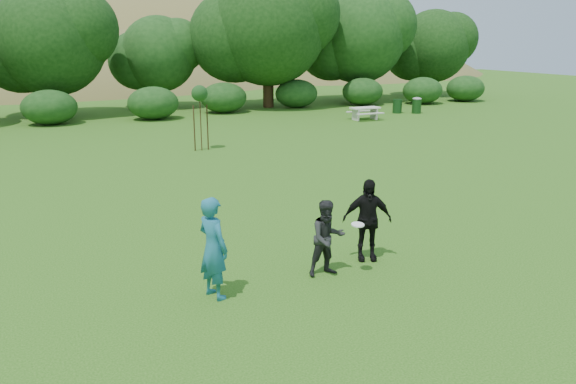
# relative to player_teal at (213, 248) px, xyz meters

# --- Properties ---
(ground) EXTENTS (120.00, 120.00, 0.00)m
(ground) POSITION_rel_player_teal_xyz_m (2.79, -0.33, -1.00)
(ground) COLOR #19470C
(ground) RESTS_ON ground
(player_teal) EXTENTS (0.70, 0.85, 1.99)m
(player_teal) POSITION_rel_player_teal_xyz_m (0.00, 0.00, 0.00)
(player_teal) COLOR #1B617D
(player_teal) RESTS_ON ground
(player_grey) EXTENTS (0.81, 0.64, 1.62)m
(player_grey) POSITION_rel_player_teal_xyz_m (2.46, 0.01, -0.19)
(player_grey) COLOR black
(player_grey) RESTS_ON ground
(player_black) EXTENTS (1.18, 0.82, 1.86)m
(player_black) POSITION_rel_player_teal_xyz_m (3.67, 0.40, -0.07)
(player_black) COLOR black
(player_black) RESTS_ON ground
(trash_can_near) EXTENTS (0.60, 0.60, 0.90)m
(trash_can_near) POSITION_rel_player_teal_xyz_m (19.25, 21.11, -0.55)
(trash_can_near) COLOR #153917
(trash_can_near) RESTS_ON ground
(frisbee) EXTENTS (0.27, 0.27, 0.05)m
(frisbee) POSITION_rel_player_teal_xyz_m (3.01, -0.28, 0.12)
(frisbee) COLOR white
(frisbee) RESTS_ON ground
(sapling) EXTENTS (0.70, 0.70, 2.85)m
(sapling) POSITION_rel_player_teal_xyz_m (3.91, 14.23, 1.42)
(sapling) COLOR #402C19
(sapling) RESTS_ON ground
(picnic_table) EXTENTS (1.80, 1.48, 0.76)m
(picnic_table) POSITION_rel_player_teal_xyz_m (15.62, 19.32, -0.48)
(picnic_table) COLOR silver
(picnic_table) RESTS_ON ground
(trash_can_lidded) EXTENTS (0.60, 0.60, 1.05)m
(trash_can_lidded) POSITION_rel_player_teal_xyz_m (20.34, 20.49, -0.46)
(trash_can_lidded) COLOR #153915
(trash_can_lidded) RESTS_ON ground
(hillside) EXTENTS (150.00, 72.00, 52.00)m
(hillside) POSITION_rel_player_teal_xyz_m (2.23, 68.12, -12.97)
(hillside) COLOR olive
(hillside) RESTS_ON ground
(tree_row) EXTENTS (53.92, 10.38, 9.62)m
(tree_row) POSITION_rel_player_teal_xyz_m (6.01, 28.35, 3.88)
(tree_row) COLOR #3A2616
(tree_row) RESTS_ON ground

